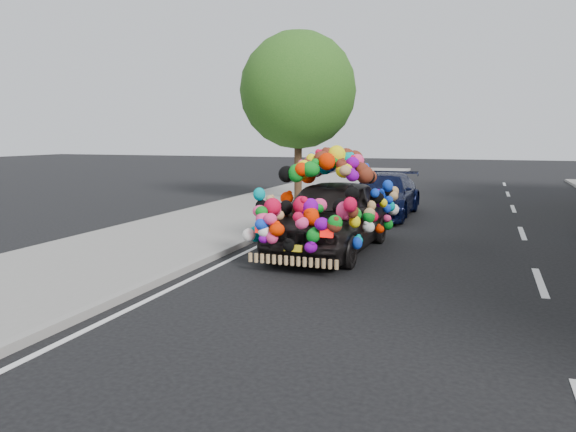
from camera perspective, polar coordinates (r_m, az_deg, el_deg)
name	(u,v)px	position (r m, az deg, el deg)	size (l,w,h in m)	color
ground	(331,266)	(10.60, 4.40, -5.08)	(100.00, 100.00, 0.00)	black
sidewalk	(136,248)	(12.38, -15.22, -3.13)	(4.00, 60.00, 0.12)	gray
kerb	(218,254)	(11.41, -7.10, -3.84)	(0.15, 60.00, 0.13)	gray
lane_markings	(540,282)	(10.31, 24.22, -6.14)	(6.00, 50.00, 0.01)	silver
tree_near_sidewalk	(298,90)	(20.58, 1.05, 12.64)	(4.20, 4.20, 6.13)	#332114
plush_art_car	(331,199)	(11.81, 4.39, 1.75)	(2.30, 4.71, 2.16)	black
navy_sedan	(383,195)	(17.21, 9.65, 2.13)	(1.80, 4.44, 1.29)	black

